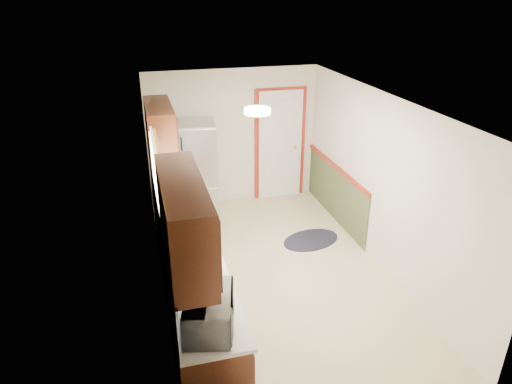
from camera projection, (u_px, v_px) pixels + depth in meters
room_shell at (276, 195)px, 5.83m from camera, size 3.20×5.20×2.52m
kitchen_run at (184, 245)px, 5.44m from camera, size 0.63×4.00×2.20m
back_wall_trim at (292, 155)px, 8.14m from camera, size 1.12×2.30×2.08m
ceiling_fixture at (257, 111)px, 5.11m from camera, size 0.30×0.30×0.06m
microwave at (209, 309)px, 3.86m from camera, size 0.46×0.66×0.41m
refrigerator at (195, 170)px, 7.61m from camera, size 0.75×0.73×1.66m
rug at (311, 240)px, 7.15m from camera, size 1.07×0.84×0.01m
cooktop at (177, 199)px, 6.31m from camera, size 0.50×0.60×0.02m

